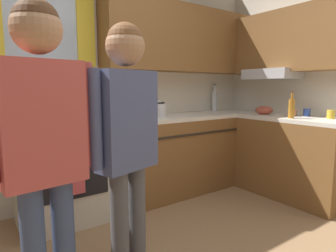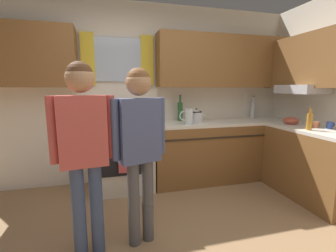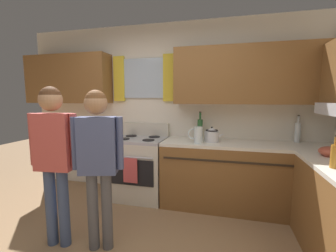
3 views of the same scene
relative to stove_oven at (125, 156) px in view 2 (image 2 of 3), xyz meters
The scene contains 13 objects.
back_wall_unit 1.13m from the stove_oven, 37.02° to the left, with size 4.60×0.42×2.60m.
kitchen_counter_run 1.80m from the stove_oven, ahead, with size 2.22×1.77×0.90m.
stove_oven is the anchor object (origin of this frame).
bottle_tall_clear 2.25m from the stove_oven, ahead, with size 0.07×0.07×0.37m.
bottle_wine_green 1.06m from the stove_oven, 12.64° to the left, with size 0.08×0.08×0.39m.
bottle_oil_amber 2.39m from the stove_oven, 23.89° to the right, with size 0.06×0.06×0.29m.
mug_cobalt_blue 2.67m from the stove_oven, 20.73° to the right, with size 0.11×0.07×0.08m.
cup_terracotta 2.53m from the stove_oven, 19.59° to the right, with size 0.11×0.07×0.08m.
stovetop_kettle 1.18m from the stove_oven, ahead, with size 0.27×0.20×0.21m.
water_pitcher 1.04m from the stove_oven, 10.04° to the right, with size 0.19×0.11×0.22m.
mixing_bowl 2.37m from the stove_oven, 12.64° to the right, with size 0.21×0.21×0.10m.
adult_left 1.44m from the stove_oven, 107.12° to the right, with size 0.50×0.22×1.60m.
adult_in_plaid 1.33m from the stove_oven, 87.38° to the right, with size 0.47×0.24×1.57m.
Camera 2 is at (-0.51, -1.61, 1.41)m, focal length 24.67 mm.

